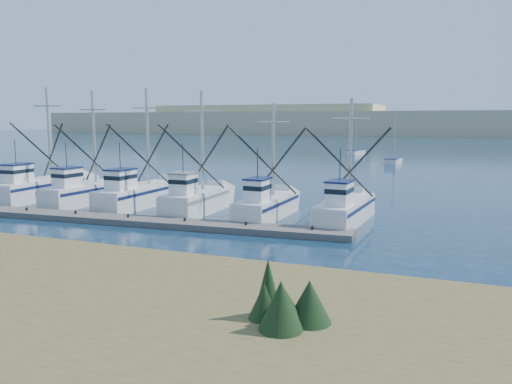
% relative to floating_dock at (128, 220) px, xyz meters
% --- Properties ---
extents(ground, '(500.00, 500.00, 0.00)m').
position_rel_floating_dock_xyz_m(ground, '(10.31, -5.49, -0.19)').
color(ground, '#0C2036').
rests_on(ground, ground).
extents(floating_dock, '(28.77, 3.60, 0.38)m').
position_rel_floating_dock_xyz_m(floating_dock, '(0.00, 0.00, 0.00)').
color(floating_dock, '#68635D').
rests_on(floating_dock, ground).
extents(dune_ridge, '(360.00, 60.00, 10.00)m').
position_rel_floating_dock_xyz_m(dune_ridge, '(10.31, 204.51, 4.81)').
color(dune_ridge, tan).
rests_on(dune_ridge, ground).
extents(trawler_fleet, '(28.55, 8.73, 9.30)m').
position_rel_floating_dock_xyz_m(trawler_fleet, '(-1.25, 4.90, 0.78)').
color(trawler_fleet, silver).
rests_on(trawler_fleet, ground).
extents(sailboat_near, '(2.08, 5.70, 8.10)m').
position_rel_floating_dock_xyz_m(sailboat_near, '(11.52, 50.15, 0.31)').
color(sailboat_near, silver).
rests_on(sailboat_near, ground).
extents(sailboat_far, '(2.90, 5.22, 8.10)m').
position_rel_floating_dock_xyz_m(sailboat_far, '(2.83, 67.87, 0.31)').
color(sailboat_far, silver).
rests_on(sailboat_far, ground).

